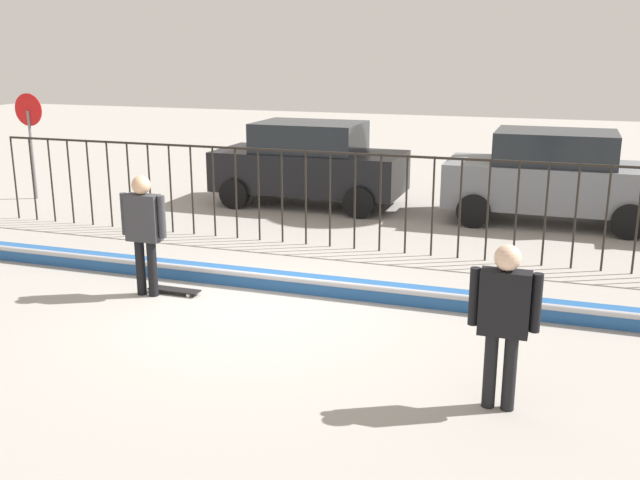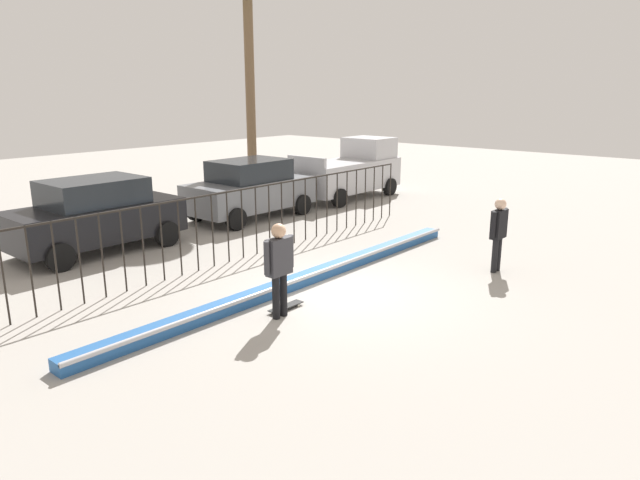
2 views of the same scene
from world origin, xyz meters
name	(u,v)px [view 1 (image 1 of 2)]	position (x,y,z in m)	size (l,w,h in m)	color
ground_plane	(254,308)	(0.00, 0.00, 0.00)	(60.00, 60.00, 0.00)	#9E9991
bowl_coping_ledge	(279,280)	(0.00, 0.92, 0.12)	(11.00, 0.40, 0.27)	#235699
perimeter_fence	(330,189)	(0.00, 3.42, 1.08)	(14.04, 0.04, 1.75)	black
skateboarder	(144,225)	(-1.71, 0.00, 1.07)	(0.72, 0.27, 1.78)	black
skateboard	(174,290)	(-1.37, 0.18, 0.06)	(0.80, 0.20, 0.07)	black
camera_operator	(504,312)	(3.52, -1.86, 1.03)	(0.69, 0.26, 1.72)	black
parked_car_black	(310,163)	(-1.58, 6.75, 0.97)	(4.30, 2.12, 1.90)	black
parked_car_gray	(553,176)	(3.76, 6.70, 0.97)	(4.30, 2.12, 1.90)	slate
stop_sign	(30,131)	(-8.06, 5.27, 1.62)	(0.76, 0.07, 2.50)	slate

